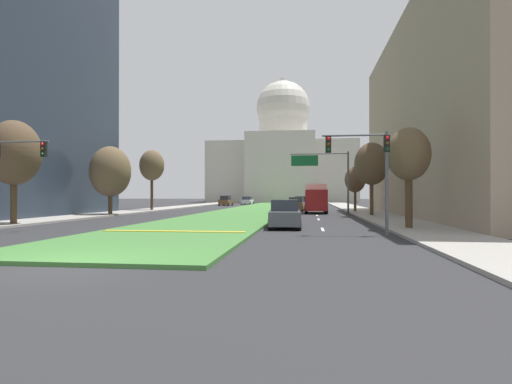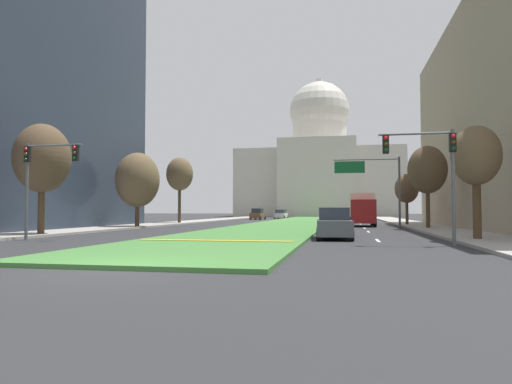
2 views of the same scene
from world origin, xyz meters
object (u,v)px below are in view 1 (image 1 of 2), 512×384
(overhead_guide_sign, at_px, (326,169))
(street_tree_right_near, at_px, (409,155))
(street_tree_left_near, at_px, (14,153))
(sedan_lead_stopped, at_px, (285,215))
(sedan_far_horizon, at_px, (226,201))
(street_tree_right_far, at_px, (355,180))
(street_tree_right_mid, at_px, (372,164))
(sedan_very_far, at_px, (247,201))
(traffic_light_near_right, at_px, (369,160))
(sedan_distant, at_px, (300,203))
(traffic_light_near_left, at_px, (10,164))
(box_truck_delivery, at_px, (316,198))
(street_tree_left_far, at_px, (152,166))
(sedan_midblock, at_px, (296,205))
(capitol_building, at_px, (283,159))
(street_tree_left_mid, at_px, (110,172))

(overhead_guide_sign, distance_m, street_tree_right_near, 19.03)
(street_tree_left_near, bearing_deg, sedan_lead_stopped, 1.86)
(sedan_lead_stopped, xyz_separation_m, sedan_far_horizon, (-13.48, 48.17, 0.03))
(street_tree_right_far, bearing_deg, sedan_lead_stopped, -106.90)
(street_tree_left_near, distance_m, street_tree_right_far, 33.29)
(overhead_guide_sign, bearing_deg, street_tree_right_mid, -47.62)
(street_tree_right_mid, bearing_deg, sedan_very_far, 112.52)
(traffic_light_near_right, relative_size, sedan_distant, 1.14)
(traffic_light_near_left, distance_m, sedan_distant, 44.00)
(sedan_very_far, xyz_separation_m, box_truck_delivery, (13.15, -36.75, 0.91))
(street_tree_left_far, xyz_separation_m, sedan_midblock, (17.84, 2.25, -4.83))
(traffic_light_near_left, bearing_deg, street_tree_right_far, 49.55)
(street_tree_left_far, distance_m, street_tree_right_far, 24.70)
(overhead_guide_sign, distance_m, street_tree_right_mid, 5.94)
(street_tree_left_near, height_order, sedan_far_horizon, street_tree_left_near)
(street_tree_left_near, xyz_separation_m, street_tree_right_far, (24.42, 22.60, -1.06))
(sedan_lead_stopped, xyz_separation_m, sedan_distant, (0.22, 37.18, 0.02))
(street_tree_right_mid, bearing_deg, street_tree_left_far, 158.10)
(capitol_building, relative_size, box_truck_delivery, 6.07)
(street_tree_right_far, distance_m, sedan_midblock, 8.31)
(street_tree_left_near, bearing_deg, overhead_guide_sign, 41.49)
(street_tree_right_mid, relative_size, sedan_far_horizon, 1.57)
(street_tree_right_mid, bearing_deg, overhead_guide_sign, 132.38)
(street_tree_right_mid, bearing_deg, capitol_building, 99.83)
(sedan_midblock, bearing_deg, street_tree_left_near, -123.71)
(overhead_guide_sign, bearing_deg, box_truck_delivery, 110.73)
(street_tree_left_near, xyz_separation_m, street_tree_right_mid, (24.97, 14.16, 0.09))
(sedan_far_horizon, bearing_deg, street_tree_left_far, -100.19)
(sedan_lead_stopped, bearing_deg, sedan_very_far, 100.74)
(sedan_very_far, bearing_deg, sedan_midblock, -70.94)
(sedan_lead_stopped, bearing_deg, capitol_building, 93.59)
(street_tree_right_mid, height_order, sedan_distant, street_tree_right_mid)
(sedan_very_far, bearing_deg, sedan_lead_stopped, -79.26)
(street_tree_left_far, height_order, sedan_midblock, street_tree_left_far)
(traffic_light_near_left, bearing_deg, street_tree_left_mid, 97.82)
(street_tree_right_mid, height_order, sedan_midblock, street_tree_right_mid)
(overhead_guide_sign, bearing_deg, sedan_lead_stopped, -100.24)
(overhead_guide_sign, height_order, street_tree_right_mid, street_tree_right_mid)
(street_tree_left_far, xyz_separation_m, sedan_far_horizon, (4.40, 24.48, -4.79))
(street_tree_right_near, xyz_separation_m, street_tree_left_far, (-25.08, 24.32, 1.32))
(street_tree_right_far, bearing_deg, street_tree_left_near, -137.21)
(street_tree_left_near, bearing_deg, traffic_light_near_right, -8.94)
(street_tree_left_mid, bearing_deg, capitol_building, 80.72)
(street_tree_left_mid, height_order, street_tree_left_far, street_tree_left_far)
(street_tree_left_near, bearing_deg, street_tree_left_far, 90.36)
(sedan_very_far, bearing_deg, sedan_far_horizon, -106.01)
(street_tree_right_mid, relative_size, sedan_lead_stopped, 1.50)
(box_truck_delivery, bearing_deg, street_tree_left_mid, -157.80)
(traffic_light_near_left, distance_m, sedan_very_far, 61.37)
(sedan_distant, distance_m, box_truck_delivery, 16.81)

